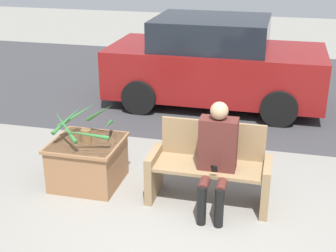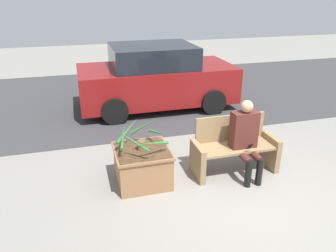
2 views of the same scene
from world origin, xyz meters
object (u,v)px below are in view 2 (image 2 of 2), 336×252
planter_box (143,165)px  potted_plant (140,137)px  parked_car (156,78)px  bench (234,148)px  person_seated (246,136)px

planter_box → potted_plant: 0.48m
planter_box → parked_car: (1.06, 3.45, 0.46)m
bench → planter_box: bench is taller
potted_plant → bench: bearing=-1.8°
parked_car → bench: bearing=-82.1°
person_seated → parked_car: parked_car is taller
potted_plant → parked_car: bearing=72.6°
planter_box → bench: bearing=-1.5°
person_seated → potted_plant: bearing=172.3°
parked_car → person_seated: bearing=-81.0°
planter_box → potted_plant: (-0.02, 0.01, 0.48)m
potted_plant → planter_box: bearing=-29.6°
bench → potted_plant: potted_plant is taller
planter_box → potted_plant: potted_plant is taller
person_seated → planter_box: size_ratio=1.50×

